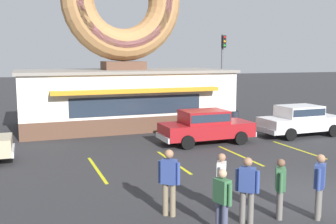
{
  "coord_description": "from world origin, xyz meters",
  "views": [
    {
      "loc": [
        -7.9,
        -9.02,
        4.08
      ],
      "look_at": [
        -2.63,
        5.0,
        2.0
      ],
      "focal_mm": 42.0,
      "sensor_mm": 36.0,
      "label": 1
    }
  ],
  "objects": [
    {
      "name": "car_red",
      "position": [
        0.28,
        7.64,
        0.87
      ],
      "size": [
        4.56,
        1.99,
        1.6
      ],
      "color": "maroon",
      "rests_on": "ground"
    },
    {
      "name": "pedestrian_blue_sweater_man",
      "position": [
        -1.86,
        -1.04,
        0.85
      ],
      "size": [
        0.41,
        0.52,
        1.55
      ],
      "color": "slate",
      "rests_on": "ground"
    },
    {
      "name": "traffic_light_pole",
      "position": [
        6.28,
        17.12,
        3.71
      ],
      "size": [
        0.28,
        0.47,
        5.8
      ],
      "color": "#595B60",
      "rests_on": "ground"
    },
    {
      "name": "pedestrian_crossing_woman",
      "position": [
        -0.95,
        -1.41,
        0.93
      ],
      "size": [
        0.46,
        0.43,
        1.68
      ],
      "color": "slate",
      "rests_on": "ground"
    },
    {
      "name": "parking_stripe_centre",
      "position": [
        3.58,
        5.0,
        0.0
      ],
      "size": [
        0.12,
        3.6,
        0.01
      ],
      "primitive_type": "cube",
      "color": "yellow",
      "rests_on": "ground"
    },
    {
      "name": "car_white",
      "position": [
        5.75,
        7.57,
        0.87
      ],
      "size": [
        4.58,
        2.03,
        1.6
      ],
      "color": "silver",
      "rests_on": "ground"
    },
    {
      "name": "ground_plane",
      "position": [
        0.0,
        0.0,
        0.0
      ],
      "size": [
        160.0,
        160.0,
        0.0
      ],
      "primitive_type": "plane",
      "color": "#2D2D30"
    },
    {
      "name": "donut_shop_building",
      "position": [
        -2.1,
        13.94,
        3.74
      ],
      "size": [
        12.3,
        6.75,
        10.96
      ],
      "color": "brown",
      "rests_on": "ground"
    },
    {
      "name": "parking_stripe_far_left",
      "position": [
        -5.42,
        5.0,
        0.0
      ],
      "size": [
        0.12,
        3.6,
        0.01
      ],
      "primitive_type": "cube",
      "color": "yellow",
      "rests_on": "ground"
    },
    {
      "name": "pedestrian_clipboard_woman",
      "position": [
        -4.45,
        0.09,
        0.99
      ],
      "size": [
        0.47,
        0.43,
        1.76
      ],
      "color": "#7F7056",
      "rests_on": "ground"
    },
    {
      "name": "pedestrian_hooded_kid",
      "position": [
        -3.07,
        -0.16,
        0.88
      ],
      "size": [
        0.4,
        0.52,
        1.6
      ],
      "color": "slate",
      "rests_on": "ground"
    },
    {
      "name": "parking_stripe_left",
      "position": [
        -2.42,
        5.0,
        0.0
      ],
      "size": [
        0.12,
        3.6,
        0.01
      ],
      "primitive_type": "cube",
      "color": "yellow",
      "rests_on": "ground"
    },
    {
      "name": "pedestrian_leather_jacket_man",
      "position": [
        -2.83,
        -1.03,
        0.93
      ],
      "size": [
        0.46,
        0.44,
        1.68
      ],
      "color": "slate",
      "rests_on": "ground"
    },
    {
      "name": "pedestrian_beanie_man",
      "position": [
        -3.67,
        -1.32,
        0.85
      ],
      "size": [
        0.33,
        0.58,
        1.55
      ],
      "color": "#474C66",
      "rests_on": "ground"
    },
    {
      "name": "parking_stripe_mid_left",
      "position": [
        0.58,
        5.0,
        0.0
      ],
      "size": [
        0.12,
        3.6,
        0.01
      ],
      "primitive_type": "cube",
      "color": "yellow",
      "rests_on": "ground"
    },
    {
      "name": "trash_bin",
      "position": [
        3.76,
        10.95,
        0.5
      ],
      "size": [
        0.57,
        0.57,
        0.97
      ],
      "color": "#232833",
      "rests_on": "ground"
    }
  ]
}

